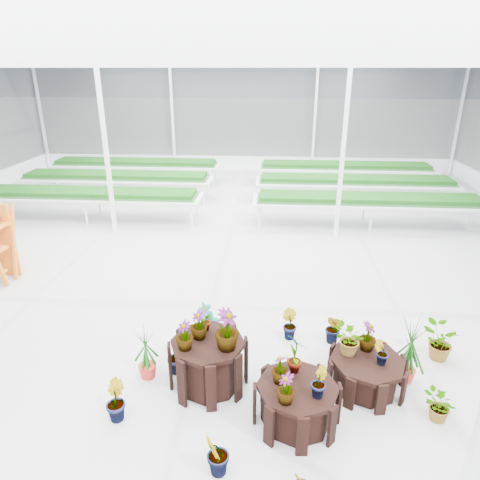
{
  "coord_description": "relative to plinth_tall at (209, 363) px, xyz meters",
  "views": [
    {
      "loc": [
        1.25,
        -6.74,
        4.2
      ],
      "look_at": [
        0.72,
        0.42,
        1.3
      ],
      "focal_mm": 32.0,
      "sensor_mm": 36.0,
      "label": 1
    }
  ],
  "objects": [
    {
      "name": "plinth_low",
      "position": [
        2.2,
        0.1,
        -0.13
      ],
      "size": [
        1.23,
        1.23,
        0.47
      ],
      "primitive_type": "cylinder",
      "rotation": [
        0.0,
        0.0,
        0.19
      ],
      "color": "black",
      "rests_on": "ground"
    },
    {
      "name": "plinth_mid",
      "position": [
        1.2,
        -0.6,
        -0.08
      ],
      "size": [
        1.14,
        1.14,
        0.56
      ],
      "primitive_type": "cylinder",
      "rotation": [
        0.0,
        0.0,
        0.08
      ],
      "color": "black",
      "rests_on": "ground"
    },
    {
      "name": "nursery_plants",
      "position": [
        1.28,
        0.12,
        0.15
      ],
      "size": [
        5.05,
        3.18,
        1.3
      ],
      "color": "#103D0D",
      "rests_on": "ground"
    },
    {
      "name": "nursery_benches",
      "position": [
        -0.45,
        9.09,
        0.06
      ],
      "size": [
        16.0,
        7.0,
        0.84
      ],
      "primitive_type": null,
      "color": "silver",
      "rests_on": "ground"
    },
    {
      "name": "steel_frame",
      "position": [
        -0.45,
        1.89,
        1.89
      ],
      "size": [
        18.0,
        24.0,
        4.5
      ],
      "primitive_type": null,
      "color": "silver",
      "rests_on": "ground"
    },
    {
      "name": "plinth_tall",
      "position": [
        0.0,
        0.0,
        0.0
      ],
      "size": [
        1.25,
        1.25,
        0.72
      ],
      "primitive_type": "cylinder",
      "rotation": [
        0.0,
        0.0,
        0.2
      ],
      "color": "black",
      "rests_on": "ground"
    },
    {
      "name": "greenhouse_shell",
      "position": [
        -0.45,
        1.89,
        1.89
      ],
      "size": [
        18.0,
        24.0,
        4.5
      ],
      "primitive_type": null,
      "color": "white",
      "rests_on": "ground"
    },
    {
      "name": "ground_plane",
      "position": [
        -0.45,
        1.89,
        -0.36
      ],
      "size": [
        24.0,
        24.0,
        0.0
      ],
      "primitive_type": "plane",
      "color": "gray",
      "rests_on": "ground"
    }
  ]
}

